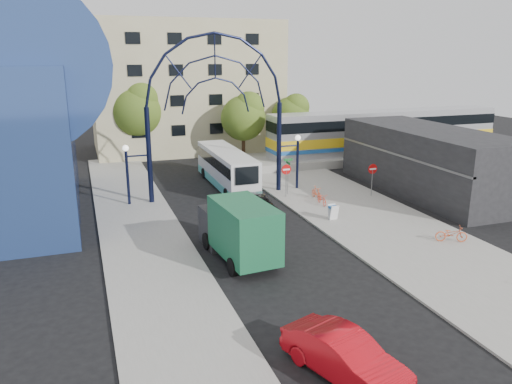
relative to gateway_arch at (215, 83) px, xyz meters
name	(u,v)px	position (x,y,z in m)	size (l,w,h in m)	color
ground	(290,269)	(0.00, -14.00, -8.56)	(120.00, 120.00, 0.00)	black
sidewalk_east	(381,226)	(8.00, -10.00, -8.50)	(8.00, 56.00, 0.12)	gray
plaza_west	(146,243)	(-6.50, -8.00, -8.50)	(5.00, 50.00, 0.12)	gray
gateway_arch	(215,83)	(0.00, 0.00, 0.00)	(13.64, 0.44, 12.10)	black
stop_sign	(286,172)	(4.80, -2.00, -6.56)	(0.80, 0.07, 2.50)	slate
do_not_enter_sign	(372,172)	(11.00, -4.00, -6.58)	(0.76, 0.07, 2.48)	slate
street_name_sign	(288,169)	(5.20, -1.40, -6.43)	(0.70, 0.70, 2.80)	slate
sandwich_board	(333,210)	(5.60, -8.02, -7.81)	(0.55, 0.61, 0.99)	white
commercial_block_east	(428,161)	(16.00, -4.00, -6.06)	(6.00, 16.00, 5.00)	black
apartment_block	(184,86)	(2.00, 20.97, -1.55)	(20.00, 12.10, 14.00)	tan
train_platform	(384,155)	(20.00, 8.00, -8.16)	(32.00, 5.00, 0.80)	gray
train_car	(385,131)	(20.00, 8.00, -5.66)	(25.10, 3.05, 4.20)	#B7B7BC
tree_north_a	(245,116)	(6.12, 11.93, -3.95)	(4.48, 4.48, 7.00)	#382314
tree_north_b	(137,108)	(-3.88, 15.93, -3.29)	(5.12, 5.12, 8.00)	#382314
tree_north_c	(292,114)	(12.12, 13.93, -4.28)	(4.16, 4.16, 6.50)	#382314
city_bus	(227,168)	(1.58, 2.96, -7.01)	(2.59, 10.78, 2.95)	silver
green_truck	(238,229)	(-2.07, -11.71, -6.93)	(2.93, 6.63, 3.26)	black
black_suv	(259,206)	(1.49, -5.10, -7.93)	(2.07, 4.49, 1.25)	black
red_sedan	(345,356)	(-1.76, -22.70, -7.77)	(1.66, 4.77, 1.57)	#B10A14
bike_near_a	(322,199)	(6.46, -4.73, -8.03)	(0.53, 1.53, 0.81)	#F04830
bike_near_b	(316,193)	(6.73, -3.26, -7.97)	(0.43, 1.54, 0.92)	#E6552E
bike_far_a	(451,234)	(10.13, -13.86, -7.96)	(0.63, 1.80, 0.94)	#D7532B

